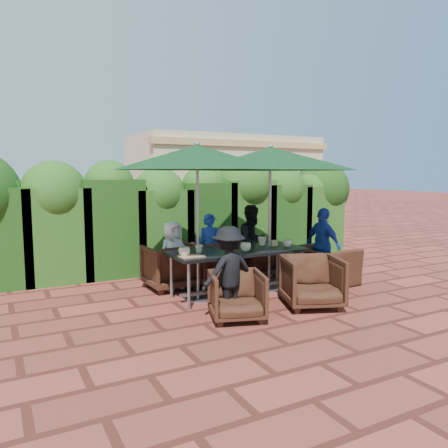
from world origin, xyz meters
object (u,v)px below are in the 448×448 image
dining_table (238,254)px  chair_near_left (237,293)px  umbrella_left (197,158)px  chair_end_right (325,259)px  chair_far_mid (211,260)px  chair_far_right (253,257)px  chair_near_right (312,279)px  umbrella_right (270,159)px  chair_far_left (170,264)px

dining_table → chair_near_left: bearing=-120.4°
umbrella_left → chair_end_right: umbrella_left is taller
umbrella_left → chair_far_mid: umbrella_left is taller
umbrella_left → chair_far_right: size_ratio=3.32×
chair_far_right → chair_near_right: 2.01m
umbrella_left → chair_near_left: bearing=-86.4°
chair_near_right → chair_end_right: (1.12, 1.01, 0.02)m
umbrella_right → chair_far_left: (-1.46, 0.87, -1.79)m
umbrella_left → umbrella_right: bearing=-0.8°
chair_far_mid → chair_end_right: (1.82, -0.97, 0.01)m
chair_near_left → chair_far_mid: bearing=91.9°
chair_far_left → chair_near_left: chair_far_left is taller
chair_far_left → chair_near_right: chair_far_left is taller
umbrella_left → chair_near_right: 2.51m
umbrella_left → chair_far_left: (-0.14, 0.85, -1.79)m
dining_table → chair_near_left: 1.24m
chair_near_left → chair_near_right: 1.27m
umbrella_right → chair_far_left: size_ratio=3.33×
chair_far_mid → chair_near_right: size_ratio=1.04×
dining_table → chair_end_right: size_ratio=2.22×
dining_table → chair_near_right: chair_near_right is taller
dining_table → chair_far_left: bearing=131.4°
umbrella_right → chair_far_right: size_ratio=3.61×
chair_near_right → dining_table: bearing=142.9°
umbrella_left → chair_end_right: (2.46, -0.13, -1.77)m
umbrella_left → chair_near_right: size_ratio=3.08×
umbrella_left → umbrella_right: size_ratio=0.92×
chair_far_mid → chair_near_right: 2.10m
chair_far_mid → chair_near_right: bearing=100.9°
umbrella_left → chair_near_right: bearing=-40.3°
chair_far_right → chair_near_right: chair_near_right is taller
chair_far_mid → chair_near_right: (0.70, -1.98, -0.02)m
chair_far_mid → chair_near_left: (-0.56, -1.95, -0.07)m
umbrella_left → chair_far_right: umbrella_left is taller
dining_table → umbrella_right: 1.67m
dining_table → umbrella_right: size_ratio=0.80×
chair_near_left → chair_near_right: (1.27, -0.03, 0.05)m
chair_far_left → chair_far_right: bearing=178.4°
chair_far_right → chair_end_right: bearing=117.7°
umbrella_right → chair_end_right: 2.11m
chair_far_left → chair_far_mid: size_ratio=0.97×
umbrella_right → dining_table: bearing=-175.2°
umbrella_left → chair_far_mid: 2.07m
umbrella_right → chair_near_right: (0.02, -1.12, -1.80)m
chair_end_right → dining_table: bearing=86.1°
chair_far_left → chair_near_right: bearing=124.6°
dining_table → chair_end_right: (1.78, -0.06, -0.23)m
chair_far_right → umbrella_right: bearing=61.0°
umbrella_right → chair_far_right: (0.21, 0.88, -1.83)m
chair_far_left → chair_near_left: (0.20, -1.96, -0.06)m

